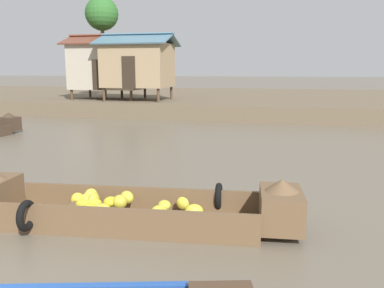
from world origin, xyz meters
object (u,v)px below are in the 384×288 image
object	(u,v)px
stilt_house_left	(108,65)
palm_tree_near	(102,15)
stilt_house_mid_left	(138,64)
banana_boat	(128,208)

from	to	relation	value
stilt_house_left	palm_tree_near	world-z (taller)	palm_tree_near
stilt_house_left	stilt_house_mid_left	distance (m)	2.27
banana_boat	stilt_house_left	distance (m)	19.67
palm_tree_near	stilt_house_mid_left	bearing A→B (deg)	-30.33
banana_boat	stilt_house_left	size ratio (longest dim) A/B	1.19
stilt_house_mid_left	banana_boat	bearing A→B (deg)	-70.01
banana_boat	stilt_house_mid_left	size ratio (longest dim) A/B	1.35
banana_boat	stilt_house_mid_left	distance (m)	18.33
banana_boat	stilt_house_mid_left	xyz separation A→B (m)	(-6.20, 17.04, 2.70)
stilt_house_left	palm_tree_near	bearing A→B (deg)	125.67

